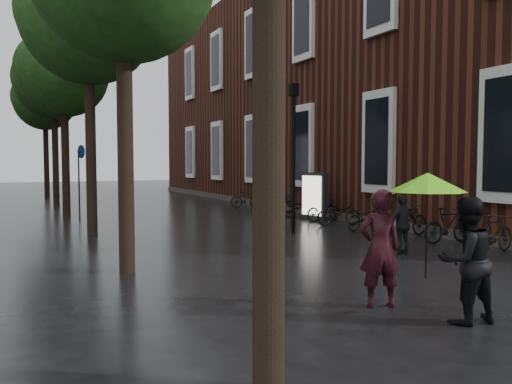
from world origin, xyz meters
TOP-DOWN VIEW (x-y plane):
  - brick_building at (10.47, 19.46)m, footprint 10.20×33.20m
  - street_trees at (-3.99, 15.91)m, footprint 4.33×34.03m
  - person_burgundy at (-1.07, 2.80)m, footprint 0.79×0.65m
  - person_black at (-0.51, 1.64)m, footprint 0.95×0.78m
  - lime_umbrella at (-0.73, 2.16)m, footprint 1.12×1.12m
  - pedestrian_walking at (2.47, 6.08)m, footprint 0.88×0.40m
  - parked_bicycles at (4.59, 12.11)m, footprint 2.09×14.85m
  - ad_lightbox at (4.45, 13.07)m, footprint 0.29×1.25m
  - lamp_post at (1.93, 10.45)m, footprint 0.24×0.24m
  - cycle_sign at (-3.60, 18.05)m, footprint 0.16×0.54m

SIDE VIEW (x-z plane):
  - parked_bicycles at x=4.59m, z-range -0.05..0.99m
  - pedestrian_walking at x=2.47m, z-range 0.00..1.47m
  - person_black at x=-0.51m, z-range 0.00..1.79m
  - person_burgundy at x=-1.07m, z-range 0.00..1.86m
  - ad_lightbox at x=4.45m, z-range 0.00..1.88m
  - cycle_sign at x=-3.60m, z-range 0.48..3.46m
  - lime_umbrella at x=-0.73m, z-range 1.16..2.80m
  - lamp_post at x=1.93m, z-range 0.51..5.27m
  - brick_building at x=10.47m, z-range -0.01..11.99m
  - street_trees at x=-3.99m, z-range 1.88..10.79m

